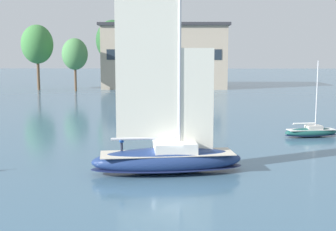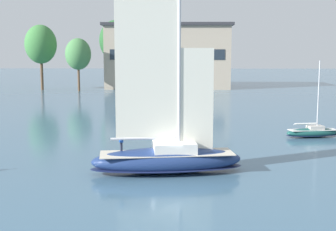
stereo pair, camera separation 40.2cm
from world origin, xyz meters
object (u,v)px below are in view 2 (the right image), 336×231
(tree_shore_center, at_px, (78,54))
(sailboat_main, at_px, (167,157))
(tree_shore_left, at_px, (41,44))
(sailboat_moored_mid_channel, at_px, (313,132))
(tree_shore_right, at_px, (116,41))

(tree_shore_center, distance_m, sailboat_main, 75.75)
(tree_shore_left, height_order, sailboat_moored_mid_channel, tree_shore_left)
(tree_shore_right, distance_m, sailboat_moored_mid_channel, 72.36)
(tree_shore_left, distance_m, sailboat_main, 82.46)
(tree_shore_center, xyz_separation_m, tree_shore_right, (7.66, 8.21, 3.22))
(sailboat_main, relative_size, sailboat_moored_mid_channel, 1.95)
(tree_shore_left, distance_m, tree_shore_right, 17.97)
(tree_shore_left, distance_m, tree_shore_center, 10.43)
(tree_shore_right, xyz_separation_m, sailboat_moored_mid_channel, (30.80, -64.52, -11.19))
(tree_shore_left, relative_size, tree_shore_center, 1.26)
(sailboat_main, bearing_deg, tree_shore_right, 100.62)
(tree_shore_left, relative_size, tree_shore_right, 0.92)
(tree_shore_center, xyz_separation_m, sailboat_main, (22.68, -71.91, -7.27))
(tree_shore_left, bearing_deg, tree_shore_center, -19.24)
(tree_shore_center, relative_size, sailboat_moored_mid_channel, 1.44)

